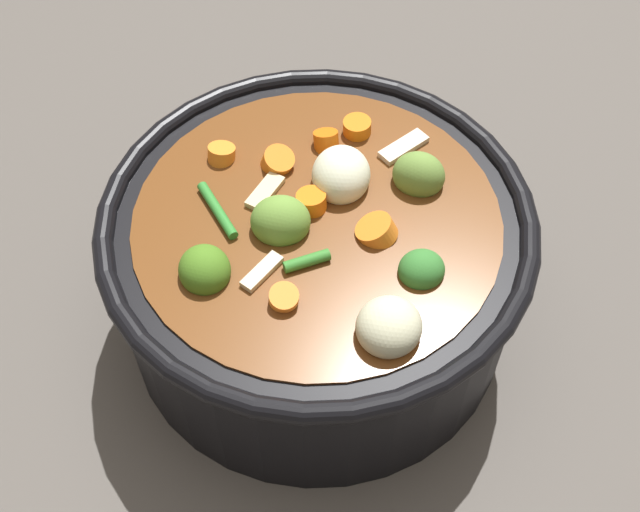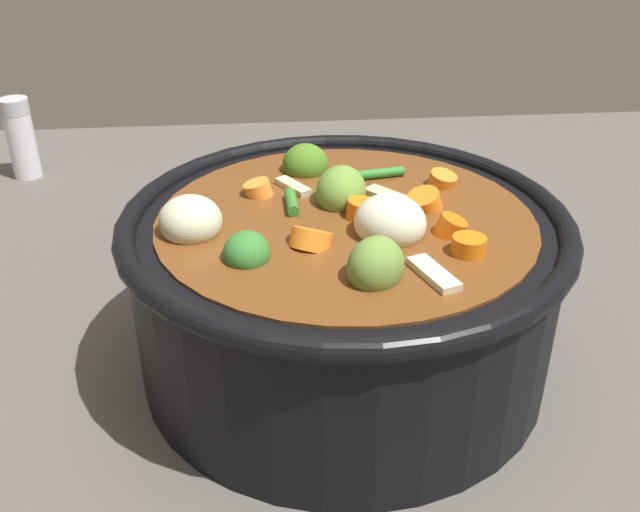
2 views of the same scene
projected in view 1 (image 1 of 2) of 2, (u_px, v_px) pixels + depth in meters
ground_plane at (317, 313)px, 0.66m from camera, size 1.10×1.10×0.00m
cooking_pot at (317, 264)px, 0.60m from camera, size 0.31×0.31×0.15m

